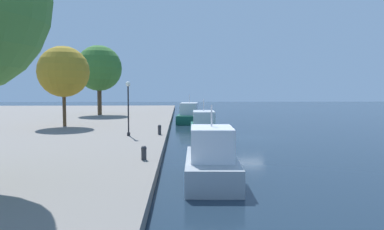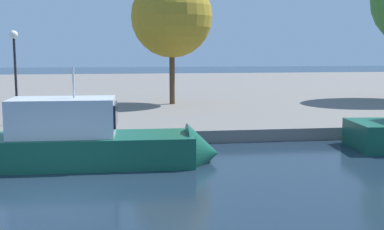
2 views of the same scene
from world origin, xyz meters
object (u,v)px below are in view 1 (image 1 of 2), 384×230
motor_yacht_1 (203,129)px  tree_1 (99,68)px  lamp_post (128,102)px  tree_0 (63,72)px  mooring_bollard_0 (160,129)px  motor_yacht_0 (211,162)px  motor_yacht_2 (190,116)px  mooring_bollard_1 (144,152)px

motor_yacht_1 → tree_1: bearing=34.9°
lamp_post → motor_yacht_1: bearing=-58.5°
tree_0 → tree_1: tree_1 is taller
lamp_post → mooring_bollard_0: bearing=-73.1°
motor_yacht_0 → motor_yacht_2: motor_yacht_2 is taller
tree_0 → tree_1: size_ratio=0.79×
motor_yacht_2 → tree_1: (6.68, 14.25, 7.28)m
motor_yacht_0 → mooring_bollard_1: bearing=65.7°
motor_yacht_2 → mooring_bollard_1: 31.80m
motor_yacht_0 → lamp_post: bearing=27.7°
mooring_bollard_0 → tree_1: bearing=22.5°
motor_yacht_2 → lamp_post: lamp_post is taller
tree_1 → tree_0: bearing=-179.4°
lamp_post → tree_1: bearing=17.0°
motor_yacht_1 → mooring_bollard_0: (-3.34, 4.12, 0.37)m
mooring_bollard_0 → motor_yacht_0: bearing=-166.0°
motor_yacht_1 → lamp_post: (-4.14, 6.74, 2.81)m
motor_yacht_1 → tree_0: tree_0 is taller
motor_yacht_2 → mooring_bollard_0: bearing=176.4°
tree_0 → tree_1: bearing=0.6°
lamp_post → tree_0: size_ratio=0.54×
motor_yacht_2 → motor_yacht_1: bearing=-171.3°
motor_yacht_0 → motor_yacht_2: (33.43, 0.12, -0.01)m
mooring_bollard_1 → tree_0: bearing=28.4°
mooring_bollard_1 → tree_0: 22.80m
motor_yacht_0 → motor_yacht_1: motor_yacht_0 is taller
motor_yacht_1 → motor_yacht_2: size_ratio=0.85×
mooring_bollard_0 → mooring_bollard_1: size_ratio=1.10×
motor_yacht_1 → mooring_bollard_1: motor_yacht_1 is taller
motor_yacht_2 → mooring_bollard_0: 20.17m
motor_yacht_2 → tree_0: size_ratio=1.28×
motor_yacht_2 → mooring_bollard_0: (-19.90, 3.26, 0.29)m
motor_yacht_1 → mooring_bollard_1: (-15.04, 4.37, 0.32)m
tree_1 → mooring_bollard_0: bearing=-157.5°
mooring_bollard_0 → mooring_bollard_1: bearing=178.8°
motor_yacht_1 → lamp_post: 8.40m
motor_yacht_2 → tree_0: tree_0 is taller
mooring_bollard_1 → lamp_post: 11.43m
motor_yacht_0 → lamp_post: size_ratio=1.66×
mooring_bollard_0 → motor_yacht_2: bearing=-9.3°
motor_yacht_1 → lamp_post: size_ratio=2.03×
motor_yacht_1 → tree_0: 16.59m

